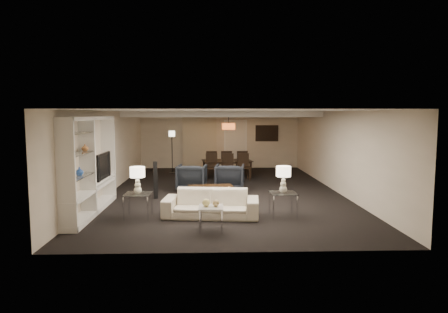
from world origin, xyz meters
name	(u,v)px	position (x,y,z in m)	size (l,w,h in m)	color
floor	(224,191)	(0.00, 0.00, 0.00)	(11.00, 11.00, 0.00)	black
ceiling	(224,111)	(0.00, 0.00, 2.50)	(7.00, 11.00, 0.02)	silver
wall_back	(220,140)	(0.00, 5.50, 1.25)	(7.00, 0.02, 2.50)	beige
wall_front	(235,182)	(0.00, -5.50, 1.25)	(7.00, 0.02, 2.50)	beige
wall_left	(110,152)	(-3.50, 0.00, 1.25)	(0.02, 11.00, 2.50)	beige
wall_right	(336,151)	(3.50, 0.00, 1.25)	(0.02, 11.00, 2.50)	beige
ceiling_soffit	(221,114)	(0.00, 3.50, 2.40)	(7.00, 4.00, 0.20)	silver
curtains	(200,141)	(-0.90, 5.42, 1.20)	(1.50, 0.12, 2.40)	beige
door	(235,145)	(0.70, 5.47, 1.05)	(0.90, 0.05, 2.10)	silver
painting	(267,133)	(2.10, 5.46, 1.55)	(0.95, 0.04, 0.65)	#142D38
media_unit	(91,165)	(-3.31, -2.60, 1.18)	(0.38, 3.40, 2.35)	white
pendant_light	(229,126)	(0.30, 3.50, 1.92)	(0.52, 0.52, 0.24)	#D8591E
sofa	(211,203)	(-0.41, -3.07, 0.32)	(2.22, 0.87, 0.65)	beige
coffee_table	(211,194)	(-0.41, -1.47, 0.22)	(1.22, 0.71, 0.44)	black
armchair_left	(192,177)	(-1.01, 0.23, 0.41)	(0.88, 0.91, 0.82)	black
armchair_right	(230,177)	(0.19, 0.23, 0.41)	(0.88, 0.91, 0.82)	black
side_table_left	(138,206)	(-2.11, -3.07, 0.28)	(0.61, 0.61, 0.57)	silver
side_table_right	(283,204)	(1.29, -3.07, 0.28)	(0.61, 0.61, 0.57)	silver
table_lamp_left	(138,180)	(-2.11, -3.07, 0.88)	(0.34, 0.34, 0.63)	white
table_lamp_right	(283,179)	(1.29, -3.07, 0.88)	(0.34, 0.34, 0.63)	beige
marble_table	(211,219)	(-0.41, -4.17, 0.25)	(0.51, 0.51, 0.51)	white
gold_gourd_a	(206,203)	(-0.51, -4.17, 0.59)	(0.16, 0.16, 0.16)	#F2E080
gold_gourd_b	(216,203)	(-0.31, -4.17, 0.58)	(0.14, 0.14, 0.14)	tan
television	(99,166)	(-3.28, -2.00, 1.08)	(0.15, 1.16, 0.67)	black
vase_blue	(79,171)	(-3.31, -3.45, 1.15)	(0.18, 0.18, 0.19)	#2955B4
vase_amber	(85,148)	(-3.31, -3.00, 1.64)	(0.15, 0.15, 0.16)	#BA743E
floor_speaker	(156,180)	(-1.99, -0.96, 0.53)	(0.12, 0.12, 1.07)	black
dining_table	(227,169)	(0.21, 2.80, 0.32)	(1.85, 1.03, 0.65)	black
chair_nl	(211,167)	(-0.39, 2.15, 0.48)	(0.45, 0.45, 0.96)	black
chair_nm	(228,167)	(0.21, 2.15, 0.48)	(0.45, 0.45, 0.96)	black
chair_nr	(244,167)	(0.81, 2.15, 0.48)	(0.45, 0.45, 0.96)	black
chair_fl	(211,163)	(-0.39, 3.45, 0.48)	(0.45, 0.45, 0.96)	black
chair_fm	(226,163)	(0.21, 3.45, 0.48)	(0.45, 0.45, 0.96)	black
chair_fr	(241,163)	(0.81, 3.45, 0.48)	(0.45, 0.45, 0.96)	black
floor_lamp	(172,152)	(-1.99, 4.01, 0.86)	(0.25, 0.25, 1.73)	black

